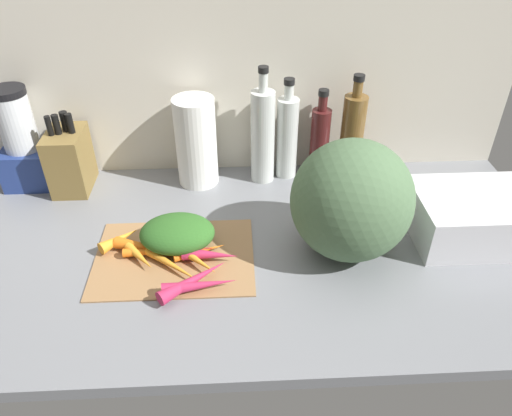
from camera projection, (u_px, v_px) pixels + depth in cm
name	position (u px, v px, depth cm)	size (l,w,h in cm)	color
ground_plane	(221.00, 248.00, 121.75)	(170.00, 80.00, 3.00)	slate
wall_back	(217.00, 72.00, 134.59)	(170.00, 3.00, 60.00)	beige
cutting_board	(174.00, 256.00, 116.19)	(37.98, 27.76, 0.80)	#997047
carrot_0	(194.00, 280.00, 106.82)	(3.31, 3.31, 17.72)	#B2264C
carrot_1	(200.00, 285.00, 105.53)	(3.17, 3.17, 16.45)	#B2264C
carrot_2	(120.00, 238.00, 118.69)	(3.09, 3.09, 10.45)	orange
carrot_3	(148.00, 248.00, 115.94)	(3.02, 3.02, 16.58)	orange
carrot_4	(173.00, 266.00, 111.33)	(2.25, 2.25, 16.89)	orange
carrot_5	(155.00, 252.00, 115.36)	(2.16, 2.16, 15.13)	orange
carrot_6	(210.00, 255.00, 113.57)	(3.34, 3.34, 13.13)	#B2264C
carrot_7	(192.00, 257.00, 113.09)	(3.29, 3.29, 16.39)	orange
carrot_8	(183.00, 249.00, 115.52)	(2.97, 2.97, 15.05)	red
carrot_9	(200.00, 251.00, 115.47)	(2.21, 2.21, 12.88)	orange
carrot_10	(140.00, 257.00, 113.49)	(2.62, 2.62, 10.13)	orange
carrot_greens_pile	(177.00, 233.00, 116.63)	(18.13, 13.95, 7.67)	#2D6023
winter_squash	(351.00, 201.00, 110.64)	(28.24, 27.58, 28.98)	#4C6B47
knife_block	(70.00, 160.00, 136.64)	(9.95, 14.62, 23.00)	brown
blender_appliance	(23.00, 145.00, 136.65)	(12.98, 12.98, 29.15)	navy
paper_towel_roll	(196.00, 142.00, 136.96)	(11.62, 11.62, 25.92)	white
bottle_0	(263.00, 136.00, 137.36)	(6.80, 6.80, 34.26)	silver
bottle_1	(287.00, 136.00, 140.14)	(6.21, 6.21, 30.10)	silver
bottle_2	(320.00, 141.00, 140.68)	(5.62, 5.62, 27.09)	#471919
bottle_3	(352.00, 136.00, 139.40)	(6.71, 6.71, 31.39)	brown
dish_rack	(474.00, 216.00, 120.10)	(29.86, 22.35, 11.81)	silver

